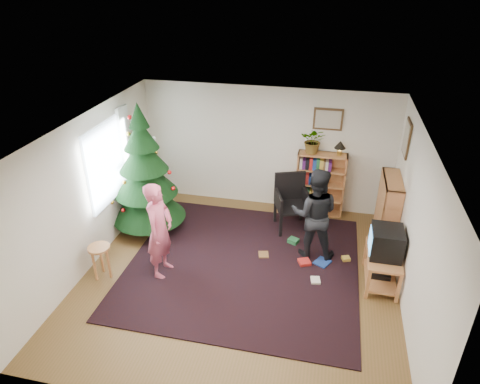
% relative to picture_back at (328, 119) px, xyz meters
% --- Properties ---
extents(floor, '(5.00, 5.00, 0.00)m').
position_rel_picture_back_xyz_m(floor, '(-1.15, -2.48, -1.95)').
color(floor, brown).
rests_on(floor, ground).
extents(ceiling, '(5.00, 5.00, 0.00)m').
position_rel_picture_back_xyz_m(ceiling, '(-1.15, -2.48, 0.55)').
color(ceiling, white).
rests_on(ceiling, wall_back).
extents(wall_back, '(5.00, 0.02, 2.50)m').
position_rel_picture_back_xyz_m(wall_back, '(-1.15, 0.02, -0.70)').
color(wall_back, silver).
rests_on(wall_back, floor).
extents(wall_front, '(5.00, 0.02, 2.50)m').
position_rel_picture_back_xyz_m(wall_front, '(-1.15, -4.97, -0.70)').
color(wall_front, silver).
rests_on(wall_front, floor).
extents(wall_left, '(0.02, 5.00, 2.50)m').
position_rel_picture_back_xyz_m(wall_left, '(-3.65, -2.48, -0.70)').
color(wall_left, silver).
rests_on(wall_left, floor).
extents(wall_right, '(0.02, 5.00, 2.50)m').
position_rel_picture_back_xyz_m(wall_right, '(1.35, -2.48, -0.70)').
color(wall_right, silver).
rests_on(wall_right, floor).
extents(rug, '(3.80, 3.60, 0.02)m').
position_rel_picture_back_xyz_m(rug, '(-1.15, -2.17, -1.94)').
color(rug, black).
rests_on(rug, floor).
extents(window_pane, '(0.04, 1.20, 1.40)m').
position_rel_picture_back_xyz_m(window_pane, '(-3.62, -1.88, -0.45)').
color(window_pane, silver).
rests_on(window_pane, wall_left).
extents(curtain, '(0.06, 0.35, 1.60)m').
position_rel_picture_back_xyz_m(curtain, '(-3.58, -1.18, -0.45)').
color(curtain, white).
rests_on(curtain, wall_left).
extents(picture_back, '(0.55, 0.03, 0.42)m').
position_rel_picture_back_xyz_m(picture_back, '(0.00, 0.00, 0.00)').
color(picture_back, '#4C3319').
rests_on(picture_back, wall_back).
extents(picture_right, '(0.03, 0.50, 0.60)m').
position_rel_picture_back_xyz_m(picture_right, '(1.33, -0.73, 0.00)').
color(picture_right, '#4C3319').
rests_on(picture_right, wall_right).
extents(christmas_tree, '(1.37, 1.37, 2.49)m').
position_rel_picture_back_xyz_m(christmas_tree, '(-3.14, -1.44, -0.91)').
color(christmas_tree, '#3F2816').
rests_on(christmas_tree, rug).
extents(bookshelf_back, '(0.95, 0.30, 1.30)m').
position_rel_picture_back_xyz_m(bookshelf_back, '(-0.03, -0.14, -1.29)').
color(bookshelf_back, '#C07544').
rests_on(bookshelf_back, floor).
extents(bookshelf_right, '(0.30, 0.95, 1.30)m').
position_rel_picture_back_xyz_m(bookshelf_right, '(1.19, -0.99, -1.29)').
color(bookshelf_right, '#C07544').
rests_on(bookshelf_right, floor).
extents(tv_stand, '(0.50, 0.90, 0.55)m').
position_rel_picture_back_xyz_m(tv_stand, '(1.07, -2.15, -1.62)').
color(tv_stand, '#C07544').
rests_on(tv_stand, floor).
extents(crt_tv, '(0.48, 0.52, 0.45)m').
position_rel_picture_back_xyz_m(crt_tv, '(1.07, -2.15, -1.17)').
color(crt_tv, black).
rests_on(crt_tv, tv_stand).
extents(armchair, '(0.75, 0.77, 1.07)m').
position_rel_picture_back_xyz_m(armchair, '(-0.49, -0.75, -1.37)').
color(armchair, black).
rests_on(armchair, rug).
extents(stool, '(0.35, 0.35, 0.58)m').
position_rel_picture_back_xyz_m(stool, '(-3.32, -2.96, -1.50)').
color(stool, '#C07544').
rests_on(stool, floor).
extents(person_standing, '(0.43, 0.62, 1.63)m').
position_rel_picture_back_xyz_m(person_standing, '(-2.40, -2.65, -1.14)').
color(person_standing, '#BD4B63').
rests_on(person_standing, rug).
extents(person_by_chair, '(0.81, 0.63, 1.64)m').
position_rel_picture_back_xyz_m(person_by_chair, '(-0.05, -1.62, -1.13)').
color(person_by_chair, black).
rests_on(person_by_chair, rug).
extents(potted_plant, '(0.51, 0.45, 0.51)m').
position_rel_picture_back_xyz_m(potted_plant, '(-0.23, -0.14, -0.39)').
color(potted_plant, gray).
rests_on(potted_plant, bookshelf_back).
extents(table_lamp, '(0.22, 0.22, 0.29)m').
position_rel_picture_back_xyz_m(table_lamp, '(0.27, -0.14, -0.45)').
color(table_lamp, '#A57F33').
rests_on(table_lamp, bookshelf_back).
extents(floor_clutter, '(1.61, 1.20, 0.08)m').
position_rel_picture_back_xyz_m(floor_clutter, '(-0.10, -1.84, -1.91)').
color(floor_clutter, '#A51E19').
rests_on(floor_clutter, rug).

